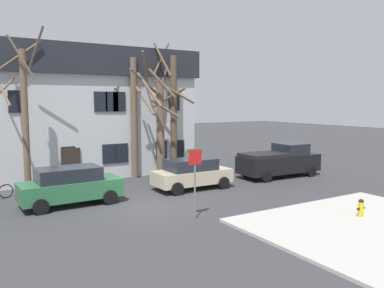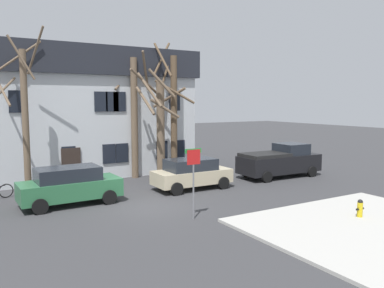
{
  "view_description": "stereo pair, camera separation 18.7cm",
  "coord_description": "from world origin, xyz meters",
  "px_view_note": "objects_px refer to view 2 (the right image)",
  "views": [
    {
      "loc": [
        -7.24,
        -15.96,
        4.77
      ],
      "look_at": [
        4.39,
        3.42,
        2.33
      ],
      "focal_mm": 36.41,
      "sensor_mm": 36.0,
      "label": 1
    },
    {
      "loc": [
        -7.08,
        -16.06,
        4.77
      ],
      "look_at": [
        4.39,
        3.42,
        2.33
      ],
      "focal_mm": 36.41,
      "sensor_mm": 36.0,
      "label": 2
    }
  ],
  "objects_px": {
    "building_main": "(86,111)",
    "tree_bare_mid": "(135,113)",
    "car_green_wagon": "(70,185)",
    "street_sign_pole": "(194,170)",
    "tree_bare_far": "(160,124)",
    "car_beige_wagon": "(192,173)",
    "tree_bare_near": "(24,113)",
    "fire_hydrant": "(360,208)",
    "tree_bare_end": "(173,110)",
    "pickup_truck_black": "(280,161)"
  },
  "relations": [
    {
      "from": "building_main",
      "to": "tree_bare_mid",
      "type": "height_order",
      "value": "building_main"
    },
    {
      "from": "car_green_wagon",
      "to": "street_sign_pole",
      "type": "distance_m",
      "value": 6.3
    },
    {
      "from": "tree_bare_far",
      "to": "car_beige_wagon",
      "type": "height_order",
      "value": "tree_bare_far"
    },
    {
      "from": "car_beige_wagon",
      "to": "street_sign_pole",
      "type": "xyz_separation_m",
      "value": [
        -2.76,
        -4.85,
        1.15
      ]
    },
    {
      "from": "tree_bare_near",
      "to": "car_green_wagon",
      "type": "relative_size",
      "value": 1.87
    },
    {
      "from": "car_beige_wagon",
      "to": "fire_hydrant",
      "type": "bearing_deg",
      "value": -70.07
    },
    {
      "from": "car_green_wagon",
      "to": "fire_hydrant",
      "type": "distance_m",
      "value": 12.76
    },
    {
      "from": "tree_bare_end",
      "to": "tree_bare_mid",
      "type": "bearing_deg",
      "value": 165.22
    },
    {
      "from": "pickup_truck_black",
      "to": "street_sign_pole",
      "type": "bearing_deg",
      "value": -151.96
    },
    {
      "from": "tree_bare_end",
      "to": "car_green_wagon",
      "type": "distance_m",
      "value": 9.11
    },
    {
      "from": "tree_bare_far",
      "to": "tree_bare_end",
      "type": "xyz_separation_m",
      "value": [
        1.32,
        0.84,
        0.83
      ]
    },
    {
      "from": "tree_bare_end",
      "to": "car_beige_wagon",
      "type": "relative_size",
      "value": 2.02
    },
    {
      "from": "tree_bare_near",
      "to": "tree_bare_end",
      "type": "distance_m",
      "value": 8.96
    },
    {
      "from": "tree_bare_far",
      "to": "car_beige_wagon",
      "type": "bearing_deg",
      "value": -83.13
    },
    {
      "from": "tree_bare_near",
      "to": "car_beige_wagon",
      "type": "relative_size",
      "value": 2.0
    },
    {
      "from": "building_main",
      "to": "pickup_truck_black",
      "type": "xyz_separation_m",
      "value": [
        10.09,
        -8.25,
        -3.14
      ]
    },
    {
      "from": "tree_bare_mid",
      "to": "fire_hydrant",
      "type": "relative_size",
      "value": 10.82
    },
    {
      "from": "car_beige_wagon",
      "to": "pickup_truck_black",
      "type": "height_order",
      "value": "pickup_truck_black"
    },
    {
      "from": "tree_bare_near",
      "to": "street_sign_pole",
      "type": "relative_size",
      "value": 2.96
    },
    {
      "from": "car_green_wagon",
      "to": "car_beige_wagon",
      "type": "relative_size",
      "value": 1.07
    },
    {
      "from": "fire_hydrant",
      "to": "tree_bare_near",
      "type": "bearing_deg",
      "value": 133.4
    },
    {
      "from": "tree_bare_mid",
      "to": "fire_hydrant",
      "type": "distance_m",
      "value": 14.16
    },
    {
      "from": "pickup_truck_black",
      "to": "street_sign_pole",
      "type": "distance_m",
      "value": 10.71
    },
    {
      "from": "tree_bare_near",
      "to": "pickup_truck_black",
      "type": "bearing_deg",
      "value": -12.12
    },
    {
      "from": "tree_bare_near",
      "to": "pickup_truck_black",
      "type": "xyz_separation_m",
      "value": [
        14.65,
        -3.14,
        -3.2
      ]
    },
    {
      "from": "building_main",
      "to": "tree_bare_end",
      "type": "relative_size",
      "value": 1.58
    },
    {
      "from": "tree_bare_mid",
      "to": "tree_bare_end",
      "type": "bearing_deg",
      "value": -14.78
    },
    {
      "from": "car_beige_wagon",
      "to": "building_main",
      "type": "bearing_deg",
      "value": 112.24
    },
    {
      "from": "tree_bare_near",
      "to": "fire_hydrant",
      "type": "relative_size",
      "value": 11.89
    },
    {
      "from": "tree_bare_end",
      "to": "street_sign_pole",
      "type": "relative_size",
      "value": 2.98
    },
    {
      "from": "tree_bare_mid",
      "to": "street_sign_pole",
      "type": "bearing_deg",
      "value": -98.19
    },
    {
      "from": "tree_bare_end",
      "to": "car_green_wagon",
      "type": "height_order",
      "value": "tree_bare_end"
    },
    {
      "from": "building_main",
      "to": "fire_hydrant",
      "type": "bearing_deg",
      "value": -68.9
    },
    {
      "from": "car_beige_wagon",
      "to": "pickup_truck_black",
      "type": "distance_m",
      "value": 6.65
    },
    {
      "from": "tree_bare_far",
      "to": "street_sign_pole",
      "type": "xyz_separation_m",
      "value": [
        -2.38,
        -7.99,
        -1.4
      ]
    },
    {
      "from": "tree_bare_end",
      "to": "tree_bare_far",
      "type": "bearing_deg",
      "value": -147.38
    },
    {
      "from": "street_sign_pole",
      "to": "tree_bare_mid",
      "type": "bearing_deg",
      "value": 81.81
    },
    {
      "from": "building_main",
      "to": "car_green_wagon",
      "type": "height_order",
      "value": "building_main"
    },
    {
      "from": "tree_bare_end",
      "to": "fire_hydrant",
      "type": "distance_m",
      "value": 13.07
    },
    {
      "from": "tree_bare_mid",
      "to": "tree_bare_far",
      "type": "relative_size",
      "value": 1.16
    },
    {
      "from": "tree_bare_near",
      "to": "street_sign_pole",
      "type": "bearing_deg",
      "value": -57.31
    },
    {
      "from": "car_green_wagon",
      "to": "street_sign_pole",
      "type": "xyz_separation_m",
      "value": [
        3.81,
        -4.9,
        1.11
      ]
    },
    {
      "from": "fire_hydrant",
      "to": "pickup_truck_black",
      "type": "bearing_deg",
      "value": 66.98
    },
    {
      "from": "tree_bare_near",
      "to": "fire_hydrant",
      "type": "distance_m",
      "value": 16.47
    },
    {
      "from": "car_beige_wagon",
      "to": "fire_hydrant",
      "type": "distance_m",
      "value": 8.9
    },
    {
      "from": "tree_bare_far",
      "to": "building_main",
      "type": "bearing_deg",
      "value": 120.15
    },
    {
      "from": "building_main",
      "to": "street_sign_pole",
      "type": "distance_m",
      "value": 13.45
    },
    {
      "from": "tree_bare_near",
      "to": "tree_bare_far",
      "type": "bearing_deg",
      "value": -1.22
    },
    {
      "from": "tree_bare_near",
      "to": "street_sign_pole",
      "type": "height_order",
      "value": "tree_bare_near"
    },
    {
      "from": "tree_bare_far",
      "to": "pickup_truck_black",
      "type": "xyz_separation_m",
      "value": [
        7.03,
        -2.98,
        -2.41
      ]
    }
  ]
}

